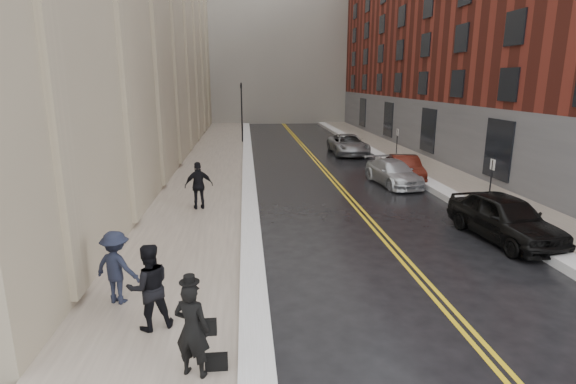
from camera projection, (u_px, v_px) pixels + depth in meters
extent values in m
plane|color=black|center=(347.00, 314.00, 10.69)|extent=(160.00, 160.00, 0.00)
cube|color=gray|center=(208.00, 176.00, 25.72)|extent=(4.00, 64.00, 0.15)
cube|color=gray|center=(435.00, 172.00, 26.95)|extent=(3.00, 64.00, 0.15)
cube|color=gold|center=(327.00, 175.00, 26.36)|extent=(0.12, 64.00, 0.01)
cube|color=gold|center=(331.00, 175.00, 26.39)|extent=(0.12, 64.00, 0.01)
cube|color=white|center=(248.00, 174.00, 25.92)|extent=(0.70, 60.80, 0.26)
cube|color=white|center=(406.00, 171.00, 26.76)|extent=(0.85, 60.80, 0.30)
cube|color=maroon|center=(519.00, 29.00, 32.32)|extent=(14.00, 50.00, 18.00)
cylinder|color=black|center=(242.00, 114.00, 38.80)|extent=(0.12, 0.12, 5.20)
imported|color=black|center=(241.00, 90.00, 38.32)|extent=(0.18, 0.15, 0.90)
cylinder|color=black|center=(490.00, 186.00, 18.87)|extent=(0.06, 0.06, 2.20)
cube|color=white|center=(493.00, 165.00, 18.66)|extent=(0.02, 0.35, 0.45)
cylinder|color=black|center=(397.00, 145.00, 30.46)|extent=(0.06, 0.06, 2.20)
cube|color=white|center=(398.00, 132.00, 30.25)|extent=(0.02, 0.35, 0.45)
imported|color=black|center=(505.00, 218.00, 15.48)|extent=(2.46, 4.94, 1.62)
imported|color=#44130C|center=(405.00, 168.00, 24.91)|extent=(1.84, 4.19, 1.34)
imported|color=#B5B8BD|center=(393.00, 173.00, 23.77)|extent=(2.38, 4.65, 1.29)
imported|color=gray|center=(348.00, 144.00, 33.56)|extent=(2.45, 5.29, 1.47)
imported|color=black|center=(192.00, 329.00, 8.05)|extent=(0.78, 0.65, 1.84)
imported|color=black|center=(149.00, 287.00, 9.60)|extent=(1.14, 1.02, 1.93)
imported|color=black|center=(117.00, 267.00, 10.76)|extent=(1.34, 1.09, 1.81)
imported|color=black|center=(199.00, 186.00, 18.69)|extent=(1.24, 0.71, 1.99)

